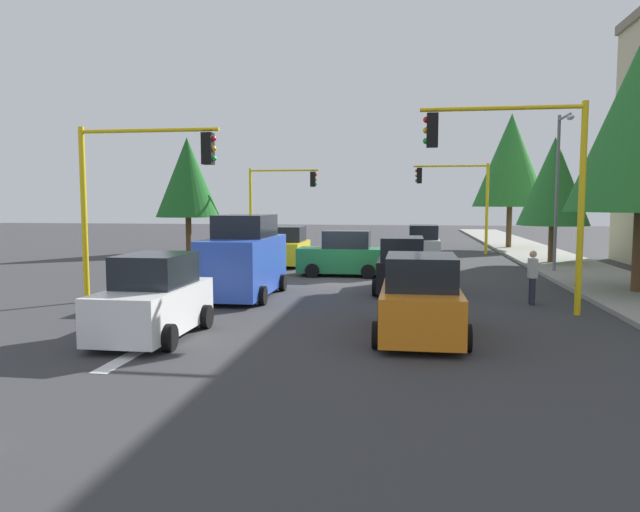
{
  "coord_description": "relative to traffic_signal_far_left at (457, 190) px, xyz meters",
  "views": [
    {
      "loc": [
        23.38,
        2.71,
        3.2
      ],
      "look_at": [
        1.81,
        -0.53,
        1.2
      ],
      "focal_mm": 32.97,
      "sensor_mm": 36.0,
      "label": 1
    }
  ],
  "objects": [
    {
      "name": "street_lamp_curbside",
      "position": [
        10.39,
        3.52,
        0.39
      ],
      "size": [
        2.15,
        0.28,
        7.0
      ],
      "color": "slate",
      "rests_on": "ground"
    },
    {
      "name": "sidewalk_kerb",
      "position": [
        9.0,
        4.82,
        -3.88
      ],
      "size": [
        80.0,
        4.0,
        0.15
      ],
      "primitive_type": "cube",
      "color": "gray",
      "rests_on": "ground"
    },
    {
      "name": "tree_roadside_far",
      "position": [
        -4.0,
        3.82,
        2.05
      ],
      "size": [
        4.98,
        4.98,
        9.13
      ],
      "color": "brown",
      "rests_on": "ground"
    },
    {
      "name": "car_orange",
      "position": [
        23.45,
        -2.66,
        -3.06
      ],
      "size": [
        4.16,
        2.12,
        1.98
      ],
      "color": "orange",
      "rests_on": "ground"
    },
    {
      "name": "tree_roadside_mid",
      "position": [
        6.0,
        4.32,
        0.29
      ],
      "size": [
        3.57,
        3.57,
        6.49
      ],
      "color": "brown",
      "rests_on": "ground"
    },
    {
      "name": "traffic_signal_far_right",
      "position": [
        0.0,
        -11.34,
        -0.12
      ],
      "size": [
        0.36,
        4.59,
        5.4
      ],
      "color": "yellow",
      "rests_on": "ground"
    },
    {
      "name": "car_yellow",
      "position": [
        8.31,
        -8.94,
        -3.06
      ],
      "size": [
        3.72,
        1.93,
        1.98
      ],
      "color": "yellow",
      "rests_on": "ground"
    },
    {
      "name": "traffic_signal_far_left",
      "position": [
        0.0,
        0.0,
        0.0
      ],
      "size": [
        0.36,
        4.59,
        5.58
      ],
      "color": "yellow",
      "rests_on": "ground"
    },
    {
      "name": "ground_plane",
      "position": [
        14.0,
        -5.68,
        -3.96
      ],
      "size": [
        120.0,
        120.0,
        0.0
      ],
      "primitive_type": "plane",
      "color": "#353538"
    },
    {
      "name": "traffic_signal_near_left",
      "position": [
        20.0,
        0.06,
        0.26
      ],
      "size": [
        0.36,
        4.59,
        5.99
      ],
      "color": "yellow",
      "rests_on": "ground"
    },
    {
      "name": "car_white",
      "position": [
        24.39,
        -8.91,
        -3.06
      ],
      "size": [
        3.8,
        1.97,
        1.98
      ],
      "color": "white",
      "rests_on": "ground"
    },
    {
      "name": "lane_arrow_near",
      "position": [
        25.51,
        -8.68,
        -3.95
      ],
      "size": [
        2.4,
        1.1,
        1.1
      ],
      "color": "silver",
      "rests_on": "ground"
    },
    {
      "name": "car_silver",
      "position": [
        4.86,
        -2.15,
        -3.06
      ],
      "size": [
        4.19,
        2.03,
        1.98
      ],
      "color": "#B2B5BA",
      "rests_on": "ground"
    },
    {
      "name": "car_black",
      "position": [
        16.26,
        -3.17,
        -3.06
      ],
      "size": [
        4.03,
        1.97,
        1.98
      ],
      "color": "black",
      "rests_on": "ground"
    },
    {
      "name": "pedestrian_crossing",
      "position": [
        18.4,
        0.89,
        -3.05
      ],
      "size": [
        0.4,
        0.24,
        1.7
      ],
      "color": "#262638",
      "rests_on": "ground"
    },
    {
      "name": "car_green",
      "position": [
        12.0,
        -5.75,
        -3.06
      ],
      "size": [
        2.0,
        3.83,
        1.98
      ],
      "color": "#1E7238",
      "rests_on": "ground"
    },
    {
      "name": "traffic_signal_near_right",
      "position": [
        20.0,
        -11.36,
        -0.02
      ],
      "size": [
        0.36,
        4.59,
        5.56
      ],
      "color": "yellow",
      "rests_on": "ground"
    },
    {
      "name": "delivery_van_blue",
      "position": [
        18.2,
        -8.45,
        -2.67
      ],
      "size": [
        4.8,
        2.22,
        2.77
      ],
      "color": "blue",
      "rests_on": "ground"
    },
    {
      "name": "tree_opposite_side",
      "position": [
        2.0,
        -16.68,
        0.79
      ],
      "size": [
        3.97,
        3.97,
        7.24
      ],
      "color": "brown",
      "rests_on": "ground"
    }
  ]
}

